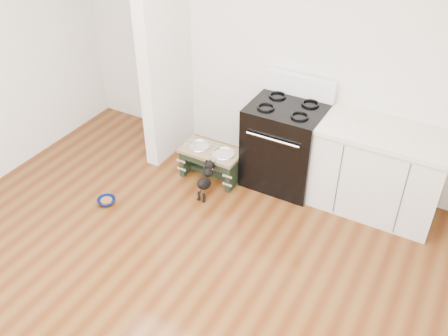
% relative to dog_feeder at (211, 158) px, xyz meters
% --- Properties ---
extents(ground, '(5.00, 5.00, 0.00)m').
position_rel_dog_feeder_xyz_m(ground, '(0.46, -1.81, -0.26)').
color(ground, '#4A220D').
rests_on(ground, ground).
extents(room_shell, '(5.00, 5.00, 5.00)m').
position_rel_dog_feeder_xyz_m(room_shell, '(0.46, -1.81, 1.36)').
color(room_shell, silver).
rests_on(room_shell, ground).
extents(partition_wall, '(0.15, 0.80, 2.70)m').
position_rel_dog_feeder_xyz_m(partition_wall, '(-0.72, 0.29, 1.09)').
color(partition_wall, silver).
rests_on(partition_wall, ground).
extents(oven_range, '(0.76, 0.69, 1.14)m').
position_rel_dog_feeder_xyz_m(oven_range, '(0.71, 0.34, 0.22)').
color(oven_range, black).
rests_on(oven_range, ground).
extents(cabinet_run, '(1.24, 0.64, 0.91)m').
position_rel_dog_feeder_xyz_m(cabinet_run, '(1.69, 0.36, 0.20)').
color(cabinet_run, silver).
rests_on(cabinet_run, ground).
extents(dog_feeder, '(0.66, 0.35, 0.37)m').
position_rel_dog_feeder_xyz_m(dog_feeder, '(0.00, 0.00, 0.00)').
color(dog_feeder, black).
rests_on(dog_feeder, ground).
extents(puppy, '(0.12, 0.34, 0.40)m').
position_rel_dog_feeder_xyz_m(puppy, '(0.12, -0.30, -0.04)').
color(puppy, black).
rests_on(puppy, ground).
extents(floor_bowl, '(0.20, 0.20, 0.06)m').
position_rel_dog_feeder_xyz_m(floor_bowl, '(-0.72, -0.92, -0.23)').
color(floor_bowl, '#0B174E').
rests_on(floor_bowl, ground).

